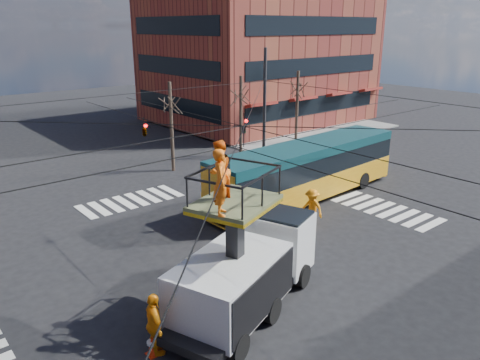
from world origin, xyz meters
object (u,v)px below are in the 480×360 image
utility_truck (247,254)px  worker_ground (155,325)px  traffic_cone (153,345)px  city_bus (307,170)px  flagger (312,208)px

utility_truck → worker_ground: bearing=162.6°
traffic_cone → worker_ground: size_ratio=0.33×
city_bus → worker_ground: bearing=-157.8°
city_bus → traffic_cone: city_bus is taller
worker_ground → utility_truck: bearing=-75.7°
utility_truck → flagger: 7.78m
worker_ground → flagger: (10.71, 3.47, -0.05)m
city_bus → flagger: city_bus is taller
worker_ground → traffic_cone: bearing=89.1°
utility_truck → flagger: size_ratio=3.82×
traffic_cone → flagger: (10.81, 3.45, 0.62)m
city_bus → flagger: size_ratio=6.90×
city_bus → worker_ground: 14.83m
traffic_cone → flagger: size_ratio=0.35×
utility_truck → flagger: utility_truck is taller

